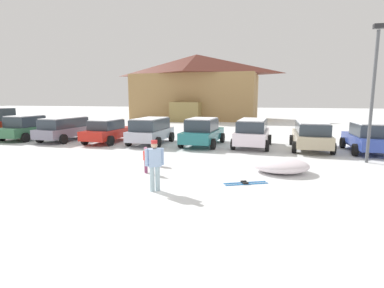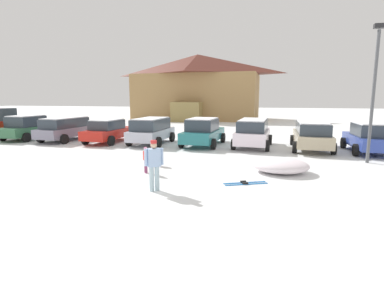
{
  "view_description": "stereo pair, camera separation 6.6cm",
  "coord_description": "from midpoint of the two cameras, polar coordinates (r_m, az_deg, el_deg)",
  "views": [
    {
      "loc": [
        4.3,
        -7.13,
        3.03
      ],
      "look_at": [
        1.43,
        5.45,
        0.99
      ],
      "focal_mm": 28.0,
      "sensor_mm": 36.0,
      "label": 1
    },
    {
      "loc": [
        4.36,
        -7.12,
        3.03
      ],
      "look_at": [
        1.43,
        5.45,
        0.99
      ],
      "focal_mm": 28.0,
      "sensor_mm": 36.0,
      "label": 2
    }
  ],
  "objects": [
    {
      "name": "ground",
      "position": [
        8.87,
        -17.68,
        -11.43
      ],
      "size": [
        160.0,
        160.0,
        0.0
      ],
      "primitive_type": "plane",
      "color": "white"
    },
    {
      "name": "ski_lodge",
      "position": [
        41.74,
        0.8,
        10.87
      ],
      "size": [
        17.12,
        11.42,
        8.69
      ],
      "color": "#9D7949",
      "rests_on": "ground"
    },
    {
      "name": "parked_green_coupe",
      "position": [
        24.58,
        -28.98,
        2.79
      ],
      "size": [
        2.26,
        4.41,
        1.72
      ],
      "color": "#346A45",
      "rests_on": "ground"
    },
    {
      "name": "parked_grey_wagon",
      "position": [
        22.64,
        -23.12,
        2.81
      ],
      "size": [
        2.31,
        4.54,
        1.62
      ],
      "color": "gray",
      "rests_on": "ground"
    },
    {
      "name": "parked_red_sedan",
      "position": [
        20.8,
        -15.84,
        2.47
      ],
      "size": [
        2.26,
        4.29,
        1.56
      ],
      "color": "red",
      "rests_on": "ground"
    },
    {
      "name": "parked_silver_wagon",
      "position": [
        19.57,
        -7.98,
        2.66
      ],
      "size": [
        2.31,
        4.09,
        1.68
      ],
      "color": "#B7B9CB",
      "rests_on": "ground"
    },
    {
      "name": "parked_teal_hatchback",
      "position": [
        18.82,
        1.92,
        2.36
      ],
      "size": [
        2.44,
        4.55,
        1.72
      ],
      "color": "#257377",
      "rests_on": "ground"
    },
    {
      "name": "parked_white_suv",
      "position": [
        18.48,
        11.33,
        2.23
      ],
      "size": [
        2.38,
        4.29,
        1.7
      ],
      "color": "white",
      "rests_on": "ground"
    },
    {
      "name": "parked_beige_suv",
      "position": [
        18.63,
        21.64,
        1.74
      ],
      "size": [
        2.32,
        4.63,
        1.64
      ],
      "color": "tan",
      "rests_on": "ground"
    },
    {
      "name": "parked_blue_hatchback",
      "position": [
        18.95,
        30.69,
        1.05
      ],
      "size": [
        2.27,
        4.02,
        1.65
      ],
      "color": "#3148A7",
      "rests_on": "ground"
    },
    {
      "name": "skier_adult_in_blue_parka",
      "position": [
        9.68,
        -7.34,
        -3.53
      ],
      "size": [
        0.54,
        0.42,
        1.67
      ],
      "color": "#9FBAC5",
      "rests_on": "ground"
    },
    {
      "name": "skier_child_in_pink_snowsuit",
      "position": [
        13.44,
        -7.22,
        -1.92
      ],
      "size": [
        0.29,
        0.23,
        0.89
      ],
      "color": "#25212A",
      "rests_on": "ground"
    },
    {
      "name": "skier_child_in_red_jacket",
      "position": [
        12.11,
        -8.96,
        -2.74
      ],
      "size": [
        0.27,
        0.32,
        1.05
      ],
      "color": "#7C365A",
      "rests_on": "ground"
    },
    {
      "name": "pair_of_skis",
      "position": [
        10.79,
        9.99,
        -7.34
      ],
      "size": [
        1.54,
        0.89,
        0.08
      ],
      "color": "blue",
      "rests_on": "ground"
    },
    {
      "name": "lamp_post",
      "position": [
        15.88,
        31.16,
        9.18
      ],
      "size": [
        0.44,
        0.24,
        6.17
      ],
      "color": "#515459",
      "rests_on": "ground"
    },
    {
      "name": "plowed_snow_pile",
      "position": [
        12.62,
        16.32,
        -3.91
      ],
      "size": [
        2.26,
        1.81,
        0.59
      ],
      "primitive_type": "ellipsoid",
      "color": "white",
      "rests_on": "ground"
    }
  ]
}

